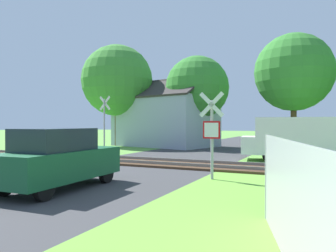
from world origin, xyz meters
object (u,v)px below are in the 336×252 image
stop_sign_near (212,131)px  fence_panel (288,202)px  tree_right (294,72)px  mail_truck (294,137)px  house (165,120)px  parked_car (59,159)px  tree_left (117,81)px  tree_center (197,88)px  crossing_sign_far (104,121)px

stop_sign_near → fence_panel: (2.95, -6.10, -0.83)m
tree_right → mail_truck: size_ratio=1.67×
house → parked_car: house is taller
mail_truck → stop_sign_near: bearing=154.0°
mail_truck → tree_left: bearing=58.7°
tree_left → tree_center: 7.17m
house → parked_car: (5.10, -17.97, -1.31)m
crossing_sign_far → mail_truck: size_ratio=0.70×
tree_right → parked_car: (-5.20, -18.51, -4.80)m
stop_sign_near → mail_truck: size_ratio=0.59×
tree_left → tree_center: size_ratio=1.19×
house → tree_center: (3.06, -0.33, 2.61)m
crossing_sign_far → fence_panel: size_ratio=0.85×
stop_sign_near → tree_right: (1.63, 15.03, 4.02)m
house → tree_center: bearing=8.9°
stop_sign_near → tree_left: (-12.67, 13.26, 3.99)m
crossing_sign_far → tree_left: 9.47m
stop_sign_near → crossing_sign_far: size_ratio=0.84×
crossing_sign_far → fence_panel: 16.38m
tree_right → mail_truck: bearing=-86.0°
tree_left → tree_center: bearing=7.3°
house → crossing_sign_far: bearing=-73.7°
tree_right → parked_car: tree_right is taller
parked_car → fence_panel: parked_car is taller
stop_sign_near → tree_right: bearing=-96.8°
tree_center → fence_panel: 22.35m
tree_center → mail_truck: tree_center is taller
tree_right → tree_center: tree_right is taller
house → parked_car: size_ratio=2.39×
stop_sign_near → house: size_ratio=0.31×
parked_car → crossing_sign_far: bearing=116.7°
stop_sign_near → fence_panel: size_ratio=0.71×
tree_right → stop_sign_near: bearing=-96.2°
parked_car → fence_panel: size_ratio=0.96×
mail_truck → parked_car: (-5.75, -10.62, -0.34)m
tree_left → crossing_sign_far: bearing=-61.4°
mail_truck → parked_car: mail_truck is taller
tree_right → tree_left: (-14.31, -1.78, -0.03)m
crossing_sign_far → mail_truck: crossing_sign_far is taller
crossing_sign_far → house: 8.93m
tree_right → crossing_sign_far: bearing=-136.9°
fence_panel → crossing_sign_far: bearing=29.1°
fence_panel → tree_center: bearing=7.6°
mail_truck → tree_right: bearing=-5.0°
crossing_sign_far → fence_panel: bearing=-36.6°
tree_left → mail_truck: bearing=-22.4°
tree_center → parked_car: (2.04, -17.63, -3.92)m
stop_sign_near → mail_truck: bearing=-107.6°
tree_right → fence_panel: size_ratio=2.02×
crossing_sign_far → tree_center: 9.46m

